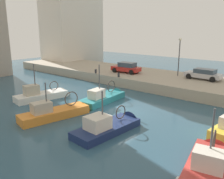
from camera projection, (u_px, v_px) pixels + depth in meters
name	position (u px, v px, depth m)	size (l,w,h in m)	color
water_surface	(120.00, 111.00, 21.63)	(80.00, 80.00, 0.00)	#2D5166
quay_wall	(177.00, 83.00, 30.02)	(9.00, 56.00, 1.20)	#ADA08C
fishing_boat_navy	(111.00, 129.00, 17.60)	(6.24, 2.54, 4.05)	navy
fishing_boat_white	(44.00, 97.00, 25.45)	(6.34, 2.80, 4.59)	white
fishing_boat_teal	(105.00, 100.00, 24.70)	(6.35, 2.29, 4.71)	teal
fishing_boat_orange	(58.00, 116.00, 20.25)	(6.77, 2.89, 3.84)	orange
fishing_boat_red	(209.00, 168.00, 12.74)	(6.10, 3.03, 4.61)	#BC3833
parked_car_red	(126.00, 67.00, 33.27)	(2.11, 4.13, 1.44)	red
parked_car_silver	(204.00, 74.00, 28.94)	(1.97, 4.26, 1.30)	#B7B7BC
mooring_bollard_mid	(119.00, 75.00, 30.44)	(0.28, 0.28, 0.55)	#2D2D33
mooring_bollard_north	(96.00, 71.00, 32.92)	(0.28, 0.28, 0.55)	#2D2D33
quay_streetlamp	(179.00, 50.00, 30.56)	(0.36, 0.36, 4.83)	#38383D
waterfront_building_west	(71.00, 13.00, 46.79)	(11.11, 7.09, 19.99)	silver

